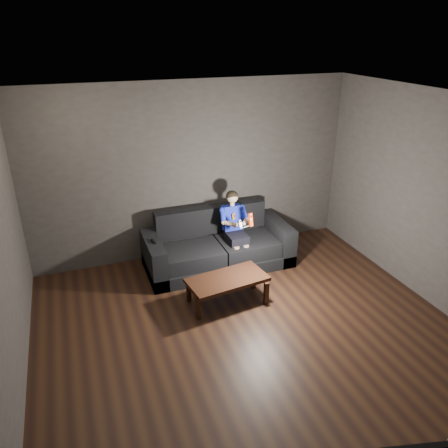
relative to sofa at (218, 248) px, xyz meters
name	(u,v)px	position (x,y,z in m)	size (l,w,h in m)	color
floor	(258,344)	(-0.18, -1.92, -0.28)	(5.00, 5.00, 0.00)	black
back_wall	(193,171)	(-0.18, 0.58, 1.07)	(5.00, 0.04, 2.70)	#393431
ceiling	(267,107)	(-0.18, -1.92, 2.42)	(5.00, 5.00, 0.02)	silver
sofa	(218,248)	(0.00, 0.00, 0.00)	(2.19, 0.95, 0.85)	black
child	(235,222)	(0.25, -0.06, 0.42)	(0.43, 0.52, 1.05)	black
wii_remote_red	(251,220)	(0.33, -0.47, 0.63)	(0.06, 0.08, 0.19)	#C23B13
nunchuk_white	(240,224)	(0.18, -0.46, 0.58)	(0.07, 0.09, 0.14)	white
wii_remote_black	(153,241)	(-0.99, -0.08, 0.33)	(0.05, 0.14, 0.03)	black
coffee_table	(227,281)	(-0.22, -1.01, 0.05)	(1.09, 0.65, 0.38)	black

